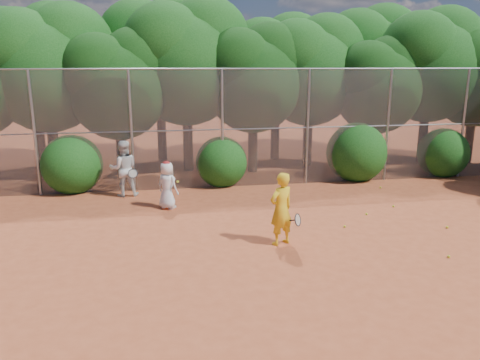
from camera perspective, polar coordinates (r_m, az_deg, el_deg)
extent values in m
plane|color=#A64625|center=(10.91, 7.52, -8.55)|extent=(80.00, 80.00, 0.00)
cylinder|color=gray|center=(16.22, -23.76, 5.16)|extent=(0.09, 0.09, 4.00)
cylinder|color=gray|center=(15.77, -13.09, 5.76)|extent=(0.09, 0.09, 4.00)
cylinder|color=gray|center=(15.89, -2.17, 6.17)|extent=(0.09, 0.09, 4.00)
cylinder|color=gray|center=(16.55, 8.23, 6.35)|extent=(0.09, 0.09, 4.00)
cylinder|color=gray|center=(17.71, 17.57, 6.34)|extent=(0.09, 0.09, 4.00)
cylinder|color=gray|center=(19.27, 25.57, 6.20)|extent=(0.09, 0.09, 4.00)
cylinder|color=gray|center=(15.91, 1.43, 13.41)|extent=(20.00, 0.05, 0.05)
cylinder|color=gray|center=(16.05, 1.39, 6.25)|extent=(20.00, 0.04, 0.04)
cube|color=slate|center=(16.05, 1.39, 6.25)|extent=(20.00, 0.02, 4.00)
cylinder|color=black|center=(18.74, -21.79, 4.09)|extent=(0.38, 0.38, 2.52)
sphere|color=#114310|center=(18.52, -22.49, 11.63)|extent=(4.03, 4.03, 4.03)
sphere|color=#114310|center=(18.77, -20.04, 14.95)|extent=(3.23, 3.23, 3.23)
sphere|color=#114310|center=(18.39, -25.14, 13.89)|extent=(3.02, 3.02, 3.02)
cylinder|color=black|center=(17.72, -14.25, 3.57)|extent=(0.36, 0.36, 2.17)
sphere|color=black|center=(17.48, -14.68, 10.44)|extent=(3.47, 3.47, 3.47)
sphere|color=black|center=(17.76, -12.47, 13.42)|extent=(2.78, 2.78, 2.78)
sphere|color=black|center=(17.26, -16.95, 12.56)|extent=(2.60, 2.60, 2.60)
cylinder|color=black|center=(18.65, -6.38, 5.18)|extent=(0.39, 0.39, 2.66)
sphere|color=#114310|center=(18.43, -6.60, 13.21)|extent=(4.26, 4.26, 4.26)
sphere|color=#114310|center=(18.94, -4.10, 16.50)|extent=(3.40, 3.40, 3.40)
sphere|color=#114310|center=(18.09, -9.06, 15.82)|extent=(3.19, 3.19, 3.19)
cylinder|color=black|center=(18.41, 1.57, 4.54)|extent=(0.37, 0.37, 2.27)
sphere|color=black|center=(18.18, 1.61, 11.49)|extent=(3.64, 3.64, 3.64)
sphere|color=black|center=(18.67, 3.67, 14.32)|extent=(2.91, 2.91, 2.91)
sphere|color=black|center=(17.78, -0.26, 13.78)|extent=(2.73, 2.73, 2.73)
cylinder|color=black|center=(19.79, 8.25, 5.32)|extent=(0.38, 0.38, 2.45)
sphere|color=#114310|center=(19.58, 8.50, 12.28)|extent=(3.92, 3.92, 3.92)
sphere|color=#114310|center=(20.21, 10.43, 15.04)|extent=(3.14, 3.14, 3.14)
sphere|color=#114310|center=(19.09, 6.85, 14.65)|extent=(2.94, 2.94, 2.94)
cylinder|color=black|center=(19.84, 16.03, 4.43)|extent=(0.36, 0.36, 2.10)
sphere|color=black|center=(19.62, 16.44, 10.36)|extent=(3.36, 3.36, 3.36)
sphere|color=black|center=(20.19, 17.94, 12.73)|extent=(2.69, 2.69, 2.69)
sphere|color=black|center=(19.11, 15.30, 12.37)|extent=(2.52, 2.52, 2.52)
cylinder|color=black|center=(21.51, 21.42, 5.38)|extent=(0.39, 0.39, 2.59)
sphere|color=#114310|center=(21.32, 22.04, 12.13)|extent=(4.14, 4.14, 4.14)
sphere|color=#114310|center=(22.12, 23.61, 14.71)|extent=(3.32, 3.32, 3.32)
sphere|color=#114310|center=(20.69, 20.95, 14.50)|extent=(3.11, 3.11, 3.11)
cylinder|color=black|center=(22.39, 26.19, 4.85)|extent=(0.37, 0.37, 2.31)
sphere|color=black|center=(22.20, 26.83, 10.61)|extent=(3.70, 3.70, 3.70)
sphere|color=black|center=(21.58, 26.07, 12.61)|extent=(2.77, 2.77, 2.77)
cylinder|color=black|center=(21.17, -23.23, 5.13)|extent=(0.39, 0.39, 2.62)
sphere|color=#114310|center=(20.98, -23.92, 12.08)|extent=(4.20, 4.20, 4.20)
sphere|color=#114310|center=(21.23, -21.66, 15.14)|extent=(3.36, 3.36, 3.36)
sphere|color=#114310|center=(20.87, -26.37, 14.15)|extent=(3.15, 3.15, 3.15)
cylinder|color=black|center=(20.78, -9.54, 6.17)|extent=(0.40, 0.40, 2.80)
sphere|color=#114310|center=(20.60, -9.86, 13.75)|extent=(4.48, 4.48, 4.48)
sphere|color=#114310|center=(21.10, -7.45, 16.88)|extent=(3.58, 3.58, 3.58)
sphere|color=#114310|center=(20.29, -12.27, 16.17)|extent=(3.36, 3.36, 3.36)
cylinder|color=black|center=(21.04, 4.30, 6.03)|extent=(0.38, 0.38, 2.52)
sphere|color=#114310|center=(20.84, 4.43, 12.77)|extent=(4.03, 4.03, 4.03)
sphere|color=#114310|center=(21.44, 6.37, 15.46)|extent=(3.23, 3.23, 3.23)
sphere|color=#114310|center=(20.38, 2.70, 15.04)|extent=(3.02, 3.02, 3.02)
cylinder|color=black|center=(23.08, 14.91, 6.57)|extent=(0.40, 0.40, 2.73)
sphere|color=#114310|center=(22.91, 15.34, 13.21)|extent=(4.37, 4.37, 4.37)
sphere|color=#114310|center=(23.70, 17.05, 15.76)|extent=(3.49, 3.49, 3.49)
sphere|color=#114310|center=(22.31, 14.01, 15.53)|extent=(3.28, 3.28, 3.28)
sphere|color=#114310|center=(16.47, -19.81, 2.09)|extent=(2.00, 2.00, 2.00)
sphere|color=#114310|center=(16.37, -2.28, 2.49)|extent=(1.80, 1.80, 1.80)
sphere|color=#114310|center=(17.68, 14.02, 3.61)|extent=(2.20, 2.20, 2.20)
sphere|color=#114310|center=(19.38, 23.53, 3.29)|extent=(1.90, 1.90, 1.90)
imported|color=yellow|center=(10.96, 5.04, -3.54)|extent=(0.75, 0.65, 1.74)
torus|color=black|center=(10.94, 7.06, -4.84)|extent=(0.27, 0.29, 0.30)
cylinder|color=black|center=(11.03, 6.03, -4.93)|extent=(0.23, 0.21, 0.10)
imported|color=silver|center=(13.85, -8.86, -0.65)|extent=(0.81, 0.78, 1.40)
ellipsoid|color=#A31717|center=(13.70, -8.96, 2.02)|extent=(0.22, 0.22, 0.13)
sphere|color=#CCD025|center=(13.63, -7.60, -0.19)|extent=(0.07, 0.07, 0.07)
imported|color=silver|center=(15.39, -14.01, 1.36)|extent=(0.95, 0.77, 1.81)
torus|color=black|center=(15.10, -12.93, 0.78)|extent=(0.32, 0.18, 0.29)
cylinder|color=black|center=(15.32, -13.00, 0.64)|extent=(0.07, 0.27, 0.14)
sphere|color=#CCD025|center=(13.72, 15.17, -4.02)|extent=(0.07, 0.07, 0.07)
sphere|color=#CCD025|center=(14.68, 18.19, -3.05)|extent=(0.07, 0.07, 0.07)
sphere|color=#CCD025|center=(11.40, 24.10, -8.52)|extent=(0.07, 0.07, 0.07)
sphere|color=#CCD025|center=(13.34, 23.94, -5.28)|extent=(0.07, 0.07, 0.07)
sphere|color=#CCD025|center=(12.56, 12.64, -5.54)|extent=(0.07, 0.07, 0.07)
sphere|color=#CCD025|center=(16.75, 16.74, -0.87)|extent=(0.07, 0.07, 0.07)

